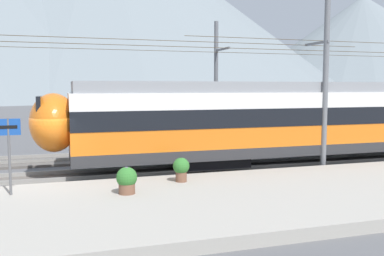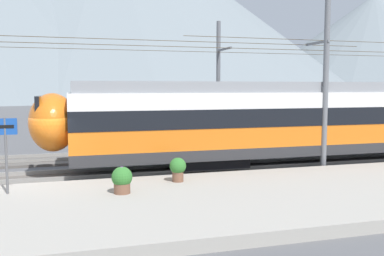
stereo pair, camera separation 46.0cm
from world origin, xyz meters
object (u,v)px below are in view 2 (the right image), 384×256
Objects in this scene: train_near_platform at (384,116)px; potted_plant_by_shelter at (178,168)px; potted_plant_platform_edge at (122,179)px; platform_sign at (5,139)px; catenary_mast_mid at (324,73)px; catenary_mast_far_side at (219,82)px.

potted_plant_by_shelter is (-11.06, -3.02, -1.39)m from train_near_platform.
train_near_platform reaches higher than potted_plant_platform_edge.
train_near_platform is 13.72× the size of platform_sign.
catenary_mast_mid is 1.00× the size of catenary_mast_far_side.
train_near_platform is at bearing 10.97° from platform_sign.
platform_sign is at bearing 164.83° from potted_plant_platform_edge.
potted_plant_by_shelter is at bearing -164.74° from train_near_platform.
platform_sign is at bearing -169.03° from train_near_platform.
train_near_platform is at bearing 15.26° from potted_plant_by_shelter.
catenary_mast_far_side is 12.85m from potted_plant_platform_edge.
train_near_platform is at bearing -45.11° from catenary_mast_far_side.
potted_plant_platform_edge is (3.41, -0.93, -1.25)m from platform_sign.
catenary_mast_mid is at bearing 13.83° from potted_plant_by_shelter.
potted_plant_platform_edge is 2.35m from potted_plant_by_shelter.
platform_sign reaches higher than potted_plant_by_shelter.
catenary_mast_far_side is at bearing 42.58° from platform_sign.
potted_plant_platform_edge is at bearing -162.54° from train_near_platform.
catenary_mast_mid is at bearing -162.47° from train_near_platform.
train_near_platform is 0.68× the size of catenary_mast_far_side.
potted_plant_platform_edge is (-6.89, -10.39, -3.10)m from catenary_mast_far_side.
platform_sign is 2.77× the size of potted_plant_by_shelter.
catenary_mast_mid reaches higher than potted_plant_by_shelter.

